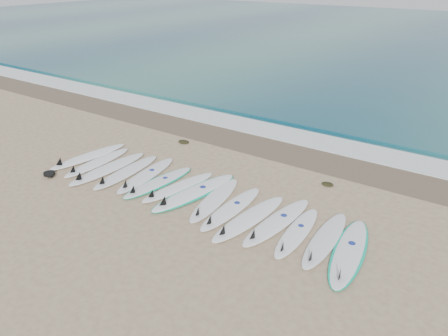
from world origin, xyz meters
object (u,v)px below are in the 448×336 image
Objects in this scene: surfboard_0 at (87,157)px; surfboard_14 at (349,252)px; surfboard_7 at (194,192)px; leash_coil at (49,174)px.

surfboard_14 is (8.51, -0.18, -0.01)m from surfboard_0.
surfboard_0 is at bearing -170.68° from surfboard_7.
leash_coil is (-4.12, -1.47, -0.01)m from surfboard_7.
surfboard_0 is 0.93× the size of surfboard_7.
leash_coil is at bearing -80.94° from surfboard_0.
surfboard_7 reaches higher than leash_coil.
surfboard_0 is 4.21m from surfboard_7.
surfboard_0 reaches higher than leash_coil.
surfboard_14 is at bearing 8.40° from leash_coil.
leash_coil is (0.10, -1.42, -0.01)m from surfboard_0.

